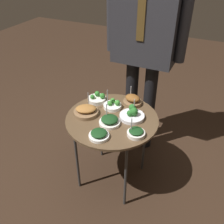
# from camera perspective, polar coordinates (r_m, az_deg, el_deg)

# --- Properties ---
(ground_plane) EXTENTS (8.00, 8.00, 0.00)m
(ground_plane) POSITION_cam_1_polar(r_m,az_deg,el_deg) (2.20, -0.00, -14.52)
(ground_plane) COLOR black
(serving_cart) EXTENTS (0.66, 0.66, 0.62)m
(serving_cart) POSITION_cam_1_polar(r_m,az_deg,el_deg) (1.80, -0.00, -2.42)
(serving_cart) COLOR brown
(serving_cart) RESTS_ON ground_plane
(bowl_roast_front_center) EXTENTS (0.14, 0.14, 0.13)m
(bowl_roast_front_center) POSITION_cam_1_polar(r_m,az_deg,el_deg) (1.92, 4.69, 2.68)
(bowl_roast_front_center) COLOR brown
(bowl_roast_front_center) RESTS_ON serving_cart
(bowl_spinach_front_left) EXTENTS (0.15, 0.15, 0.14)m
(bowl_spinach_front_left) POSITION_cam_1_polar(r_m,az_deg,el_deg) (1.71, -0.56, -2.01)
(bowl_spinach_front_left) COLOR silver
(bowl_spinach_front_left) RESTS_ON serving_cart
(bowl_broccoli_center) EXTENTS (0.14, 0.14, 0.07)m
(bowl_broccoli_center) POSITION_cam_1_polar(r_m,az_deg,el_deg) (1.95, -3.39, 3.10)
(bowl_broccoli_center) COLOR silver
(bowl_broccoli_center) RESTS_ON serving_cart
(bowl_broccoli_near_rim) EXTENTS (0.14, 0.14, 0.16)m
(bowl_broccoli_near_rim) POSITION_cam_1_polar(r_m,az_deg,el_deg) (1.87, 0.18, 1.63)
(bowl_broccoli_near_rim) COLOR white
(bowl_broccoli_near_rim) RESTS_ON serving_cart
(bowl_roast_mid_right) EXTENTS (0.18, 0.18, 0.15)m
(bowl_roast_mid_right) POSITION_cam_1_polar(r_m,az_deg,el_deg) (1.81, -5.95, 0.28)
(bowl_roast_mid_right) COLOR brown
(bowl_roast_mid_right) RESTS_ON serving_cart
(bowl_broccoli_front_right) EXTENTS (0.18, 0.18, 0.13)m
(bowl_broccoli_front_right) POSITION_cam_1_polar(r_m,az_deg,el_deg) (1.77, 4.63, -0.54)
(bowl_broccoli_front_right) COLOR silver
(bowl_broccoli_front_right) RESTS_ON serving_cart
(bowl_spinach_mid_left) EXTENTS (0.13, 0.13, 0.05)m
(bowl_spinach_mid_left) POSITION_cam_1_polar(r_m,az_deg,el_deg) (1.60, -3.00, -5.16)
(bowl_spinach_mid_left) COLOR white
(bowl_spinach_mid_left) RESTS_ON serving_cart
(bowl_spinach_back_left) EXTENTS (0.12, 0.12, 0.13)m
(bowl_spinach_back_left) POSITION_cam_1_polar(r_m,az_deg,el_deg) (1.62, 5.51, -4.73)
(bowl_spinach_back_left) COLOR silver
(bowl_spinach_back_left) RESTS_ON serving_cart
(waiter_figure) EXTENTS (0.64, 0.24, 1.73)m
(waiter_figure) POSITION_cam_1_polar(r_m,az_deg,el_deg) (1.99, 7.64, 17.76)
(waiter_figure) COLOR black
(waiter_figure) RESTS_ON ground_plane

